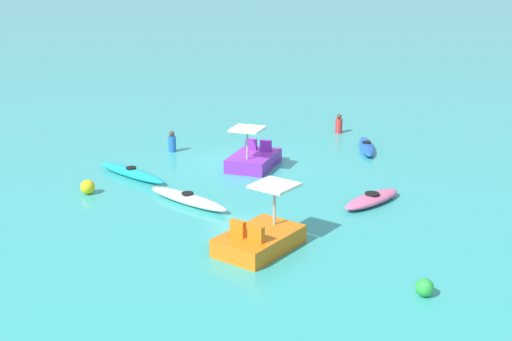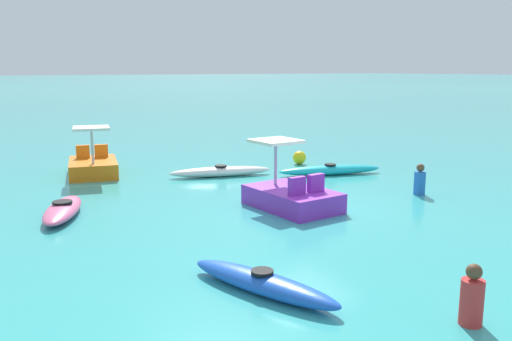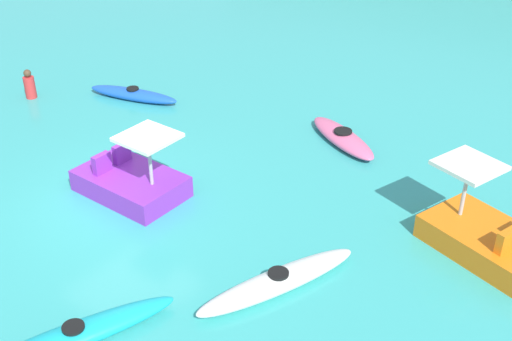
{
  "view_description": "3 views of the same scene",
  "coord_description": "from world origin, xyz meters",
  "px_view_note": "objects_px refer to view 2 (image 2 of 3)",
  "views": [
    {
      "loc": [
        22.26,
        9.5,
        7.42
      ],
      "look_at": [
        0.92,
        0.93,
        0.23
      ],
      "focal_mm": 46.61,
      "sensor_mm": 36.0,
      "label": 1
    },
    {
      "loc": [
        -10.65,
        8.18,
        3.48
      ],
      "look_at": [
        1.26,
        0.57,
        0.76
      ],
      "focal_mm": 37.24,
      "sensor_mm": 36.0,
      "label": 2
    },
    {
      "loc": [
        9.85,
        -7.3,
        7.83
      ],
      "look_at": [
        1.61,
        2.67,
        0.22
      ],
      "focal_mm": 45.14,
      "sensor_mm": 36.0,
      "label": 3
    }
  ],
  "objects_px": {
    "pedal_boat_orange": "(93,165)",
    "buoy_yellow": "(299,158)",
    "kayak_pink": "(63,210)",
    "kayak_blue": "(262,283)",
    "pedal_boat_purple": "(292,195)",
    "person_by_kayaks": "(472,298)",
    "kayak_cyan": "(330,170)",
    "person_near_shore": "(420,181)",
    "kayak_white": "(221,171)"
  },
  "relations": [
    {
      "from": "kayak_white",
      "to": "pedal_boat_purple",
      "type": "bearing_deg",
      "value": 174.31
    },
    {
      "from": "kayak_cyan",
      "to": "pedal_boat_purple",
      "type": "bearing_deg",
      "value": 127.44
    },
    {
      "from": "kayak_cyan",
      "to": "buoy_yellow",
      "type": "xyz_separation_m",
      "value": [
        2.15,
        -0.35,
        0.08
      ]
    },
    {
      "from": "kayak_white",
      "to": "person_by_kayaks",
      "type": "distance_m",
      "value": 11.1
    },
    {
      "from": "kayak_blue",
      "to": "buoy_yellow",
      "type": "bearing_deg",
      "value": -40.07
    },
    {
      "from": "pedal_boat_orange",
      "to": "buoy_yellow",
      "type": "height_order",
      "value": "pedal_boat_orange"
    },
    {
      "from": "pedal_boat_orange",
      "to": "person_near_shore",
      "type": "bearing_deg",
      "value": -138.14
    },
    {
      "from": "pedal_boat_purple",
      "to": "buoy_yellow",
      "type": "bearing_deg",
      "value": -38.98
    },
    {
      "from": "pedal_boat_purple",
      "to": "person_near_shore",
      "type": "distance_m",
      "value": 3.98
    },
    {
      "from": "kayak_cyan",
      "to": "pedal_boat_orange",
      "type": "relative_size",
      "value": 1.3
    },
    {
      "from": "kayak_blue",
      "to": "person_near_shore",
      "type": "relative_size",
      "value": 3.31
    },
    {
      "from": "kayak_blue",
      "to": "pedal_boat_orange",
      "type": "bearing_deg",
      "value": -2.29
    },
    {
      "from": "kayak_blue",
      "to": "pedal_boat_purple",
      "type": "height_order",
      "value": "pedal_boat_purple"
    },
    {
      "from": "pedal_boat_orange",
      "to": "pedal_boat_purple",
      "type": "bearing_deg",
      "value": -156.64
    },
    {
      "from": "person_near_shore",
      "to": "pedal_boat_orange",
      "type": "bearing_deg",
      "value": 41.86
    },
    {
      "from": "buoy_yellow",
      "to": "person_by_kayaks",
      "type": "height_order",
      "value": "person_by_kayaks"
    },
    {
      "from": "kayak_cyan",
      "to": "person_near_shore",
      "type": "bearing_deg",
      "value": -175.85
    },
    {
      "from": "kayak_white",
      "to": "person_near_shore",
      "type": "distance_m",
      "value": 6.31
    },
    {
      "from": "kayak_blue",
      "to": "buoy_yellow",
      "type": "xyz_separation_m",
      "value": [
        8.87,
        -7.46,
        0.08
      ]
    },
    {
      "from": "kayak_white",
      "to": "pedal_boat_purple",
      "type": "distance_m",
      "value": 4.56
    },
    {
      "from": "kayak_pink",
      "to": "person_near_shore",
      "type": "bearing_deg",
      "value": -108.96
    },
    {
      "from": "kayak_pink",
      "to": "person_by_kayaks",
      "type": "height_order",
      "value": "person_by_kayaks"
    },
    {
      "from": "person_by_kayaks",
      "to": "kayak_white",
      "type": "bearing_deg",
      "value": -10.75
    },
    {
      "from": "kayak_pink",
      "to": "kayak_cyan",
      "type": "height_order",
      "value": "same"
    },
    {
      "from": "kayak_pink",
      "to": "kayak_blue",
      "type": "height_order",
      "value": "same"
    },
    {
      "from": "pedal_boat_orange",
      "to": "pedal_boat_purple",
      "type": "height_order",
      "value": "same"
    },
    {
      "from": "pedal_boat_orange",
      "to": "person_by_kayaks",
      "type": "distance_m",
      "value": 13.44
    },
    {
      "from": "kayak_white",
      "to": "buoy_yellow",
      "type": "height_order",
      "value": "buoy_yellow"
    },
    {
      "from": "buoy_yellow",
      "to": "person_by_kayaks",
      "type": "relative_size",
      "value": 0.56
    },
    {
      "from": "kayak_cyan",
      "to": "pedal_boat_orange",
      "type": "distance_m",
      "value": 7.89
    },
    {
      "from": "kayak_white",
      "to": "kayak_cyan",
      "type": "distance_m",
      "value": 3.64
    },
    {
      "from": "kayak_cyan",
      "to": "kayak_blue",
      "type": "relative_size",
      "value": 1.21
    },
    {
      "from": "buoy_yellow",
      "to": "person_near_shore",
      "type": "bearing_deg",
      "value": 179.04
    },
    {
      "from": "kayak_cyan",
      "to": "pedal_boat_purple",
      "type": "relative_size",
      "value": 1.41
    },
    {
      "from": "kayak_white",
      "to": "kayak_blue",
      "type": "distance_m",
      "value": 9.31
    },
    {
      "from": "buoy_yellow",
      "to": "person_by_kayaks",
      "type": "distance_m",
      "value": 12.63
    },
    {
      "from": "kayak_pink",
      "to": "kayak_cyan",
      "type": "distance_m",
      "value": 8.73
    },
    {
      "from": "pedal_boat_purple",
      "to": "person_by_kayaks",
      "type": "distance_m",
      "value": 6.57
    },
    {
      "from": "kayak_blue",
      "to": "person_by_kayaks",
      "type": "relative_size",
      "value": 3.31
    },
    {
      "from": "kayak_pink",
      "to": "buoy_yellow",
      "type": "xyz_separation_m",
      "value": [
        2.6,
        -9.07,
        0.08
      ]
    },
    {
      "from": "kayak_cyan",
      "to": "buoy_yellow",
      "type": "distance_m",
      "value": 2.18
    },
    {
      "from": "kayak_blue",
      "to": "buoy_yellow",
      "type": "distance_m",
      "value": 11.59
    },
    {
      "from": "kayak_white",
      "to": "pedal_boat_orange",
      "type": "bearing_deg",
      "value": 54.66
    },
    {
      "from": "pedal_boat_orange",
      "to": "buoy_yellow",
      "type": "bearing_deg",
      "value": -106.26
    },
    {
      "from": "kayak_white",
      "to": "person_near_shore",
      "type": "relative_size",
      "value": 3.86
    },
    {
      "from": "kayak_pink",
      "to": "kayak_cyan",
      "type": "bearing_deg",
      "value": -87.04
    },
    {
      "from": "kayak_pink",
      "to": "pedal_boat_orange",
      "type": "relative_size",
      "value": 0.99
    },
    {
      "from": "kayak_cyan",
      "to": "person_near_shore",
      "type": "relative_size",
      "value": 4.0
    },
    {
      "from": "pedal_boat_orange",
      "to": "kayak_cyan",
      "type": "bearing_deg",
      "value": -122.19
    },
    {
      "from": "person_by_kayaks",
      "to": "kayak_cyan",
      "type": "bearing_deg",
      "value": -29.89
    }
  ]
}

